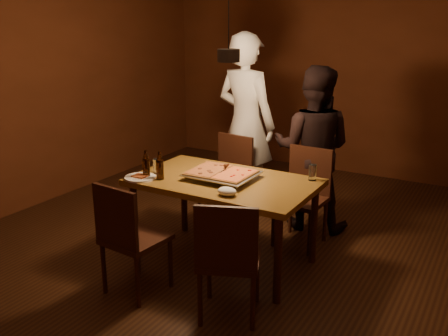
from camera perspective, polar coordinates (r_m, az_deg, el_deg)
The scene contains 19 objects.
room_shell at distance 4.11m, azimuth 0.52°, elevation 7.85°, with size 6.00×6.00×6.00m.
dining_table at distance 4.17m, azimuth 0.00°, elevation -2.29°, with size 1.50×0.90×0.75m.
chair_far_left at distance 5.08m, azimuth 0.62°, elevation -0.35°, with size 0.46×0.46×0.49m.
chair_far_right at distance 4.67m, azimuth 9.23°, elevation -2.16°, with size 0.44×0.44×0.49m.
chair_near_left at distance 3.78m, azimuth -11.02°, elevation -6.94°, with size 0.46×0.46×0.49m.
chair_near_right at distance 3.41m, azimuth 0.48°, elevation -9.41°, with size 0.55×0.55×0.49m.
pizza_tray at distance 4.16m, azimuth -0.23°, elevation -0.91°, with size 0.55×0.45×0.05m, color silver.
pizza_meat at distance 4.22m, azimuth -1.77°, elevation -0.17°, with size 0.27×0.42×0.02m, color maroon.
pizza_cheese at distance 4.09m, azimuth 1.27°, elevation -0.75°, with size 0.25×0.40×0.02m, color gold.
spatula at distance 4.17m, azimuth -0.16°, elevation -0.32°, with size 0.09×0.24×0.04m, color silver, non-canonical shape.
beer_bottle_a at distance 4.21m, azimuth -8.89°, elevation 0.45°, with size 0.06×0.06×0.24m.
beer_bottle_b at distance 4.15m, azimuth -7.35°, elevation 0.27°, with size 0.06×0.06×0.24m.
water_glass_left at distance 4.33m, azimuth -7.57°, elevation 0.22°, with size 0.08×0.08×0.13m, color silver.
water_glass_right at distance 4.17m, azimuth 10.08°, elevation -0.51°, with size 0.06×0.06×0.13m, color silver.
plate_slice at distance 4.23m, azimuth -9.55°, elevation -1.06°, with size 0.26×0.26×0.03m.
napkin at distance 3.77m, azimuth 0.35°, elevation -2.68°, with size 0.15×0.12×0.06m, color white.
diner_white at distance 5.31m, azimuth 2.51°, elevation 5.03°, with size 0.70×0.46×1.91m, color silver.
diner_dark at distance 4.95m, azimuth 10.07°, elevation 2.17°, with size 0.78×0.61×1.61m, color black.
pendant_lamp at distance 4.06m, azimuth 0.53°, elevation 12.88°, with size 0.18×0.18×1.10m.
Camera 1 is at (2.01, -3.52, 2.05)m, focal length 40.00 mm.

